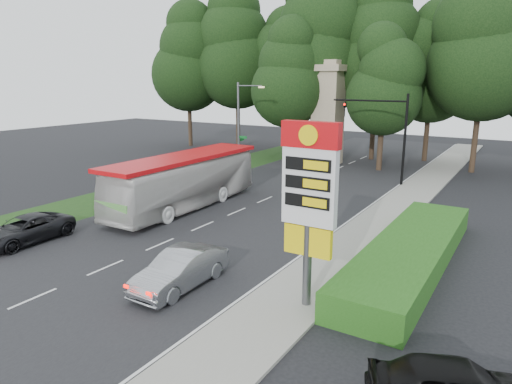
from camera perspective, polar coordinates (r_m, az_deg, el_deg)
The scene contains 21 objects.
ground at distance 21.50m, azimuth -19.30°, elevation -9.42°, with size 120.00×120.00×0.00m, color black.
road_surface at distance 29.95m, azimuth -1.35°, elevation -2.04°, with size 14.00×80.00×0.02m, color black.
sidewalk_right at distance 26.48m, azimuth 14.32°, elevation -4.52°, with size 3.00×80.00×0.12m, color gray.
grass_verge_left at distance 40.15m, azimuth -8.07°, elevation 1.93°, with size 5.00×50.00×0.02m, color #193814.
hedge at distance 21.93m, azimuth 18.70°, elevation -7.21°, with size 3.00×14.00×1.20m, color #205215.
gas_station_pylon at distance 16.01m, azimuth 6.68°, elevation 0.18°, with size 2.10×0.45×6.85m.
traffic_signal_mast at distance 37.67m, azimuth 16.24°, elevation 7.92°, with size 6.10×0.35×7.20m.
streetlight_signs at distance 41.18m, azimuth -1.95°, elevation 8.59°, with size 2.75×0.98×8.00m.
monument at distance 45.82m, azimuth 8.99°, elevation 9.80°, with size 3.00×3.00×10.05m.
tree_far_west at distance 58.88m, azimuth -8.52°, elevation 16.12°, with size 8.96×8.96×17.60m.
tree_west_mid at distance 56.93m, azimuth -2.35°, elevation 17.35°, with size 9.80×9.80×19.25m.
tree_west_near at distance 55.49m, azimuth 4.22°, elevation 15.68°, with size 8.40×8.40×16.50m.
tree_center_left at distance 49.81m, azimuth 7.38°, elevation 18.14°, with size 10.08×10.08×19.80m.
tree_center_right at distance 49.46m, azimuth 14.97°, elevation 16.66°, with size 9.24×9.24×18.15m.
tree_east_near at distance 50.11m, azimuth 21.21°, elevation 14.64°, with size 8.12×8.12×15.95m.
tree_east_mid at distance 45.49m, azimuth 26.83°, elevation 16.40°, with size 9.52×9.52×18.70m.
tree_monument_left at distance 46.52m, azimuth 3.98°, elevation 14.40°, with size 7.28×7.28×14.30m.
tree_monument_right at distance 43.39m, azimuth 15.75°, elevation 13.09°, with size 6.72×6.72×13.20m.
transit_bus at distance 30.10m, azimuth -8.94°, elevation 1.26°, with size 2.91×12.43×3.46m, color silver.
sedan_silver at distance 18.90m, azimuth -9.42°, elevation -9.54°, with size 1.61×4.62×1.52m, color #97989E.
suv_charcoal at distance 26.47m, azimuth -26.91°, elevation -4.21°, with size 2.27×4.93×1.37m, color black.
Camera 1 is at (15.74, -12.13, 8.21)m, focal length 32.00 mm.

